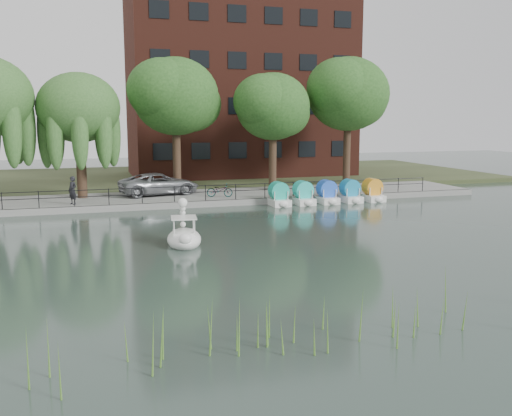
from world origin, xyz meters
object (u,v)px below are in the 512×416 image
bicycle (220,189)px  swan_boat (184,235)px  minivan (159,182)px  pedestrian (73,188)px

bicycle → swan_boat: 12.78m
swan_boat → minivan: bearing=94.3°
minivan → swan_boat: size_ratio=2.40×
minivan → bicycle: (3.71, -2.25, -0.36)m
minivan → bicycle: 4.35m
pedestrian → swan_boat: size_ratio=0.77×
minivan → swan_boat: (-0.86, -14.17, -0.82)m
pedestrian → swan_boat: pedestrian is taller
pedestrian → swan_boat: bearing=-18.2°
swan_boat → bicycle: bearing=76.8°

